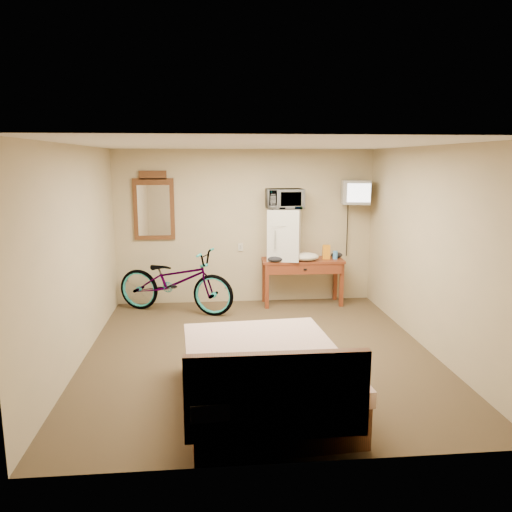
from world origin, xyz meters
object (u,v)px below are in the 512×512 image
crt_television (356,192)px  wall_mirror (154,207)px  desk (303,267)px  microwave (285,199)px  bicycle (175,281)px  bed (265,378)px  blue_cup (335,255)px  mini_fridge (284,234)px

crt_television → wall_mirror: 3.22m
crt_television → wall_mirror: (-3.20, 0.25, -0.23)m
crt_television → desk: bearing=-178.5°
desk → microwave: microwave is taller
bicycle → bed: size_ratio=0.93×
desk → microwave: size_ratio=2.34×
blue_cup → wall_mirror: (-2.90, 0.28, 0.78)m
blue_cup → bed: size_ratio=0.07×
wall_mirror → bed: bearing=-69.4°
bicycle → mini_fridge: bearing=-60.0°
bed → bicycle: bearing=108.2°
desk → blue_cup: bearing=-0.5°
desk → bicycle: size_ratio=0.70×
microwave → bicycle: 2.14m
desk → bed: bed is taller
microwave → wall_mirror: bearing=169.8°
mini_fridge → bed: size_ratio=0.40×
mini_fridge → bed: bearing=-101.5°
desk → blue_cup: blue_cup is taller
microwave → mini_fridge: bearing=-127.6°
bicycle → wall_mirror: bearing=55.2°
desk → bicycle: bearing=-173.6°
mini_fridge → microwave: 0.57m
microwave → blue_cup: 1.23m
wall_mirror → crt_television: bearing=-4.5°
microwave → crt_television: 1.14m
crt_television → mini_fridge: bearing=179.0°
wall_mirror → bed: (1.37, -3.65, -1.30)m
blue_cup → bed: bearing=-114.3°
desk → mini_fridge: size_ratio=1.61×
mini_fridge → wall_mirror: 2.13m
bicycle → bed: 3.32m
microwave → wall_mirror: wall_mirror is taller
desk → wall_mirror: size_ratio=1.21×
blue_cup → bicycle: (-2.56, -0.22, -0.32)m
mini_fridge → blue_cup: 0.90m
desk → mini_fridge: (-0.30, 0.04, 0.53)m
mini_fridge → blue_cup: bearing=-3.1°
microwave → crt_television: (1.13, -0.02, 0.10)m
microwave → blue_cup: (0.83, -0.05, -0.91)m
mini_fridge → desk: bearing=-7.8°
microwave → crt_television: crt_television is taller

